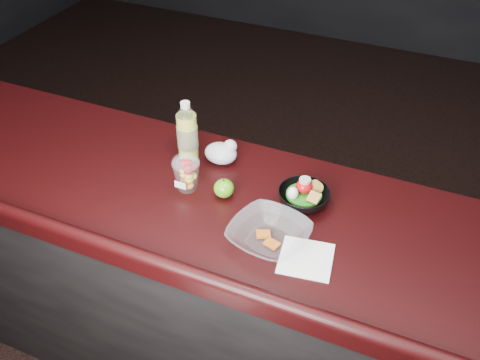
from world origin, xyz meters
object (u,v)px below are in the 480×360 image
fruit_cup (186,172)px  green_apple (224,188)px  snack_bowl (303,196)px  lemonade_bottle (187,135)px  takeout_bowl (269,235)px

fruit_cup → green_apple: size_ratio=1.88×
snack_bowl → lemonade_bottle: bearing=169.9°
takeout_bowl → snack_bowl: bearing=79.3°
fruit_cup → green_apple: fruit_cup is taller
fruit_cup → takeout_bowl: fruit_cup is taller
snack_bowl → takeout_bowl: size_ratio=0.77×
green_apple → snack_bowl: snack_bowl is taller
fruit_cup → snack_bowl: fruit_cup is taller
fruit_cup → snack_bowl: (0.40, 0.08, -0.04)m
fruit_cup → snack_bowl: 0.41m
snack_bowl → fruit_cup: bearing=-168.3°
green_apple → lemonade_bottle: bearing=144.6°
fruit_cup → green_apple: 0.14m
lemonade_bottle → snack_bowl: 0.50m
fruit_cup → takeout_bowl: bearing=-20.5°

